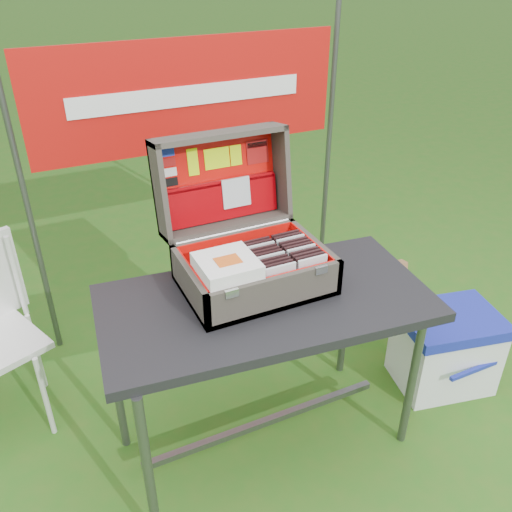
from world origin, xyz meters
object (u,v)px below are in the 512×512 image
suitcase (248,220)px  cardboard_box (375,301)px  table (265,376)px  cooler (445,349)px

suitcase → cardboard_box: suitcase is taller
table → suitcase: 0.68m
table → suitcase: suitcase is taller
table → cooler: 1.01m
cooler → cardboard_box: cooler is taller
suitcase → cooler: suitcase is taller
suitcase → cooler: bearing=-10.8°
cardboard_box → suitcase: bearing=-156.9°
table → cardboard_box: size_ratio=3.08×
table → cardboard_box: bearing=32.9°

